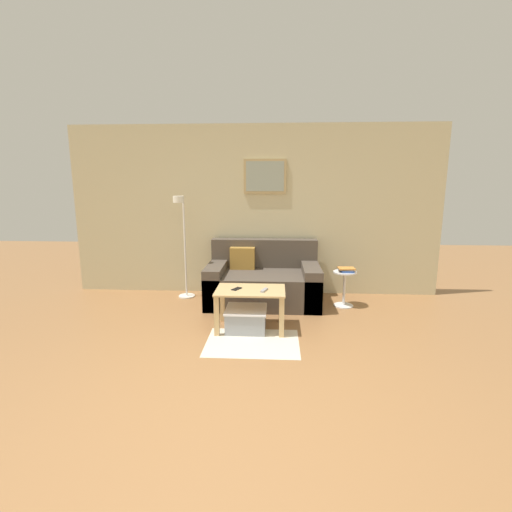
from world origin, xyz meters
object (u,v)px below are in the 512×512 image
(book_stack, at_px, (347,270))
(cell_phone, at_px, (237,289))
(remote_control, at_px, (264,290))
(couch, at_px, (263,282))
(coffee_table, at_px, (250,298))
(side_table, at_px, (344,285))
(storage_bin, at_px, (246,319))
(floor_lamp, at_px, (183,239))

(book_stack, bearing_deg, cell_phone, -148.53)
(remote_control, bearing_deg, book_stack, 58.33)
(couch, distance_m, remote_control, 1.09)
(coffee_table, bearing_deg, side_table, 35.55)
(cell_phone, bearing_deg, side_table, 61.79)
(coffee_table, xyz_separation_m, storage_bin, (-0.05, -0.03, -0.24))
(couch, xyz_separation_m, cell_phone, (-0.27, -1.02, 0.19))
(storage_bin, distance_m, remote_control, 0.42)
(storage_bin, distance_m, side_table, 1.59)
(side_table, distance_m, remote_control, 1.45)
(coffee_table, height_order, storage_bin, coffee_table)
(cell_phone, bearing_deg, book_stack, 60.95)
(side_table, height_order, book_stack, book_stack)
(coffee_table, bearing_deg, floor_lamp, 134.63)
(side_table, bearing_deg, cell_phone, -147.69)
(coffee_table, xyz_separation_m, cell_phone, (-0.16, -0.00, 0.11))
(floor_lamp, distance_m, book_stack, 2.36)
(couch, height_order, floor_lamp, floor_lamp)
(side_table, relative_size, cell_phone, 3.55)
(side_table, bearing_deg, storage_bin, -144.47)
(storage_bin, relative_size, book_stack, 2.03)
(side_table, bearing_deg, remote_control, -138.91)
(couch, xyz_separation_m, book_stack, (1.15, -0.15, 0.23))
(book_stack, relative_size, remote_control, 1.57)
(coffee_table, relative_size, remote_control, 5.36)
(remote_control, distance_m, cell_phone, 0.33)
(coffee_table, relative_size, floor_lamp, 0.53)
(floor_lamp, relative_size, side_table, 3.06)
(couch, height_order, coffee_table, couch)
(storage_bin, height_order, floor_lamp, floor_lamp)
(remote_control, bearing_deg, coffee_table, 179.54)
(remote_control, bearing_deg, side_table, 59.32)
(couch, height_order, side_table, couch)
(cell_phone, bearing_deg, storage_bin, 13.98)
(couch, relative_size, floor_lamp, 1.04)
(book_stack, height_order, remote_control, book_stack)
(floor_lamp, bearing_deg, book_stack, -4.90)
(floor_lamp, bearing_deg, cell_phone, -50.11)
(coffee_table, distance_m, floor_lamp, 1.59)
(couch, height_order, cell_phone, couch)
(couch, distance_m, coffee_table, 1.03)
(coffee_table, xyz_separation_m, remote_control, (0.16, -0.05, 0.12))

